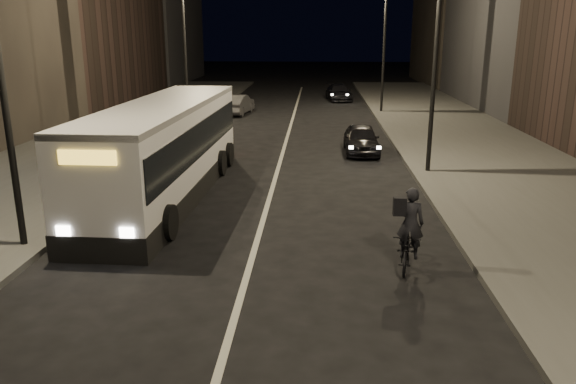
# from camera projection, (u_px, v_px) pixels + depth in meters

# --- Properties ---
(ground) EXTENTS (180.00, 180.00, 0.00)m
(ground) POSITION_uv_depth(u_px,v_px,m) (227.00, 344.00, 9.58)
(ground) COLOR black
(ground) RESTS_ON ground
(sidewalk_right) EXTENTS (7.00, 70.00, 0.16)m
(sidewalk_right) POSITION_uv_depth(u_px,v_px,m) (491.00, 161.00, 22.56)
(sidewalk_right) COLOR #3C3D3A
(sidewalk_right) RESTS_ON ground
(sidewalk_left) EXTENTS (7.00, 70.00, 0.16)m
(sidewalk_left) POSITION_uv_depth(u_px,v_px,m) (77.00, 157.00, 23.41)
(sidewalk_left) COLOR #3C3D3A
(sidewalk_left) RESTS_ON ground
(streetlight_right_mid) EXTENTS (1.20, 0.44, 8.12)m
(streetlight_right_mid) POSITION_uv_depth(u_px,v_px,m) (430.00, 24.00, 19.34)
(streetlight_right_mid) COLOR black
(streetlight_right_mid) RESTS_ON sidewalk_right
(streetlight_right_far) EXTENTS (1.20, 0.44, 8.12)m
(streetlight_right_far) POSITION_uv_depth(u_px,v_px,m) (381.00, 27.00, 34.69)
(streetlight_right_far) COLOR black
(streetlight_right_far) RESTS_ON sidewalk_right
(streetlight_left_near) EXTENTS (1.20, 0.44, 8.12)m
(streetlight_left_near) POSITION_uv_depth(u_px,v_px,m) (5.00, 20.00, 12.19)
(streetlight_left_near) COLOR black
(streetlight_left_near) RESTS_ON sidewalk_left
(streetlight_left_far) EXTENTS (1.20, 0.44, 8.12)m
(streetlight_left_far) POSITION_uv_depth(u_px,v_px,m) (189.00, 26.00, 29.46)
(streetlight_left_far) COLOR black
(streetlight_left_far) RESTS_ON sidewalk_left
(city_bus) EXTENTS (2.91, 11.22, 3.00)m
(city_bus) POSITION_uv_depth(u_px,v_px,m) (165.00, 146.00, 17.72)
(city_bus) COLOR silver
(city_bus) RESTS_ON ground
(cyclist_on_bicycle) EXTENTS (0.91, 1.76, 1.94)m
(cyclist_on_bicycle) POSITION_uv_depth(u_px,v_px,m) (408.00, 242.00, 12.44)
(cyclist_on_bicycle) COLOR black
(cyclist_on_bicycle) RESTS_ON ground
(car_near) EXTENTS (1.46, 3.61, 1.23)m
(car_near) POSITION_uv_depth(u_px,v_px,m) (361.00, 139.00, 24.33)
(car_near) COLOR black
(car_near) RESTS_ON ground
(car_mid) EXTENTS (1.81, 3.97, 1.26)m
(car_mid) POSITION_uv_depth(u_px,v_px,m) (237.00, 104.00, 35.63)
(car_mid) COLOR #39393B
(car_mid) RESTS_ON ground
(car_far) EXTENTS (2.17, 4.22, 1.17)m
(car_far) POSITION_uv_depth(u_px,v_px,m) (339.00, 93.00, 42.73)
(car_far) COLOR black
(car_far) RESTS_ON ground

